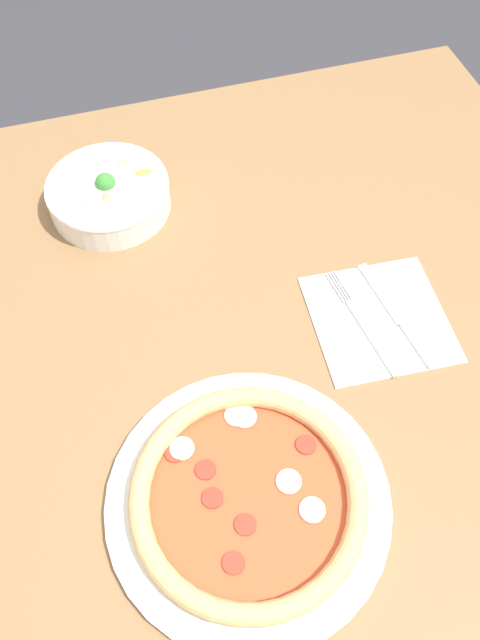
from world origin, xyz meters
TOP-DOWN VIEW (x-y plane):
  - ground_plane at (0.00, 0.00)m, footprint 8.00×8.00m
  - dining_table at (0.00, 0.00)m, footprint 1.25×1.05m
  - pizza at (-0.04, -0.26)m, footprint 0.35×0.35m
  - bowl at (-0.12, 0.27)m, footprint 0.20×0.20m
  - napkin at (0.22, -0.06)m, footprint 0.20×0.20m
  - fork at (0.19, -0.06)m, footprint 0.03×0.19m
  - knife at (0.24, -0.07)m, footprint 0.03×0.20m

SIDE VIEW (x-z plane):
  - ground_plane at x=0.00m, z-range 0.00..0.00m
  - dining_table at x=0.00m, z-range 0.28..1.04m
  - napkin at x=0.22m, z-range 0.76..0.76m
  - knife at x=0.24m, z-range 0.76..0.77m
  - fork at x=0.19m, z-range 0.76..0.77m
  - pizza at x=-0.04m, z-range 0.76..0.79m
  - bowl at x=-0.12m, z-range 0.75..0.82m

